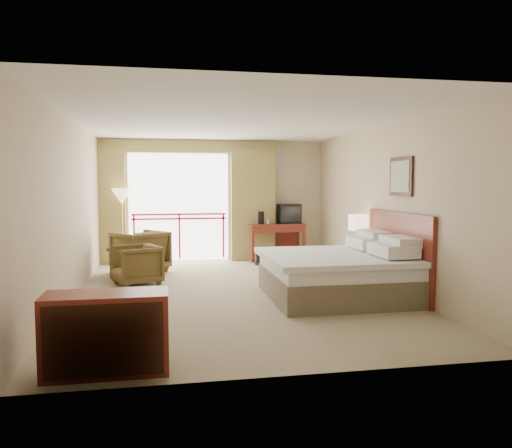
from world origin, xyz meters
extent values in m
plane|color=gray|center=(0.00, 0.00, 0.00)|extent=(7.00, 7.00, 0.00)
plane|color=white|center=(0.00, 0.00, 2.70)|extent=(7.00, 7.00, 0.00)
plane|color=#CAB68F|center=(0.00, 3.50, 1.35)|extent=(5.00, 0.00, 5.00)
plane|color=#CAB68F|center=(0.00, -3.50, 1.35)|extent=(5.00, 0.00, 5.00)
plane|color=#CAB68F|center=(-2.50, 0.00, 1.35)|extent=(0.00, 7.00, 7.00)
plane|color=#CAB68F|center=(2.50, 0.00, 1.35)|extent=(0.00, 7.00, 7.00)
plane|color=white|center=(-0.80, 3.48, 1.20)|extent=(2.40, 0.00, 2.40)
cube|color=red|center=(-0.80, 3.46, 0.95)|extent=(2.09, 0.03, 0.04)
cube|color=red|center=(-0.80, 3.46, 1.05)|extent=(2.09, 0.03, 0.04)
cube|color=red|center=(-1.79, 3.46, 0.55)|extent=(0.04, 0.03, 1.00)
cube|color=red|center=(-0.80, 3.46, 0.55)|extent=(0.04, 0.03, 1.00)
cube|color=red|center=(0.19, 3.46, 0.55)|extent=(0.04, 0.03, 1.00)
cube|color=olive|center=(-2.45, 3.35, 1.25)|extent=(1.00, 0.26, 2.50)
cube|color=olive|center=(0.85, 3.35, 1.25)|extent=(1.00, 0.26, 2.50)
cube|color=olive|center=(-0.80, 3.38, 2.55)|extent=(4.40, 0.22, 0.28)
cube|color=silver|center=(1.30, 3.47, 2.35)|extent=(0.50, 0.04, 0.50)
cube|color=brown|center=(1.45, -0.60, 0.20)|extent=(2.05, 2.00, 0.40)
cube|color=white|center=(1.45, -0.60, 0.50)|extent=(2.01, 1.96, 0.22)
cube|color=white|center=(1.40, -0.60, 0.63)|extent=(2.09, 2.06, 0.08)
cube|color=white|center=(2.15, -1.05, 0.78)|extent=(0.50, 0.75, 0.18)
cube|color=white|center=(2.15, -0.15, 0.78)|extent=(0.50, 0.75, 0.18)
cube|color=white|center=(2.28, -1.05, 0.90)|extent=(0.40, 0.70, 0.14)
cube|color=white|center=(2.28, -0.15, 0.90)|extent=(0.40, 0.70, 0.14)
cube|color=maroon|center=(2.46, -0.60, 0.65)|extent=(0.06, 2.10, 1.30)
cube|color=black|center=(2.48, -0.60, 1.85)|extent=(0.03, 0.72, 0.60)
cube|color=silver|center=(2.46, -0.60, 1.85)|extent=(0.01, 0.60, 0.48)
cube|color=maroon|center=(2.30, 0.63, 0.28)|extent=(0.42, 0.49, 0.56)
cylinder|color=tan|center=(2.30, 0.68, 0.60)|extent=(0.14, 0.14, 0.04)
cylinder|color=tan|center=(2.30, 0.68, 0.78)|extent=(0.03, 0.03, 0.36)
cylinder|color=#FFE5B2|center=(2.30, 0.68, 1.04)|extent=(0.34, 0.34, 0.28)
cube|color=black|center=(2.25, 0.48, 0.61)|extent=(0.23, 0.21, 0.08)
cube|color=maroon|center=(1.37, 3.21, 0.80)|extent=(1.27, 0.61, 0.05)
cube|color=maroon|center=(0.79, 2.95, 0.39)|extent=(0.06, 0.06, 0.78)
cube|color=maroon|center=(1.95, 2.95, 0.39)|extent=(0.06, 0.06, 0.78)
cube|color=maroon|center=(0.79, 3.48, 0.39)|extent=(0.06, 0.06, 0.78)
cube|color=maroon|center=(1.95, 3.48, 0.39)|extent=(0.06, 0.06, 0.78)
cube|color=maroon|center=(1.37, 3.48, 0.48)|extent=(1.16, 0.03, 0.58)
cube|color=maroon|center=(1.37, 2.94, 0.72)|extent=(1.16, 0.03, 0.13)
cube|color=black|center=(1.67, 3.21, 1.05)|extent=(0.49, 0.38, 0.45)
cube|color=black|center=(1.67, 3.02, 1.05)|extent=(0.45, 0.02, 0.36)
cylinder|color=black|center=(1.02, 3.21, 0.97)|extent=(0.17, 0.17, 0.28)
cylinder|color=white|center=(1.17, 3.16, 0.87)|extent=(0.08, 0.08, 0.09)
cylinder|color=black|center=(0.88, 2.59, 0.15)|extent=(0.31, 0.31, 0.31)
imported|color=#473718|center=(-1.61, 2.18, 0.00)|extent=(1.24, 1.25, 0.82)
imported|color=#473718|center=(-1.62, 0.93, 0.00)|extent=(0.97, 0.95, 0.69)
cylinder|color=black|center=(-1.90, 1.43, 0.56)|extent=(0.53, 0.53, 0.04)
cylinder|color=black|center=(-1.90, 1.43, 0.29)|extent=(0.06, 0.06, 0.53)
cylinder|color=black|center=(-1.90, 1.43, 0.02)|extent=(0.38, 0.38, 0.03)
imported|color=white|center=(-1.90, 1.43, 0.58)|extent=(0.20, 0.24, 0.02)
cylinder|color=tan|center=(-2.01, 3.05, 0.01)|extent=(0.27, 0.27, 0.03)
cylinder|color=tan|center=(-2.01, 3.05, 0.71)|extent=(0.03, 0.03, 1.42)
cone|color=#FFE5B2|center=(-2.01, 3.05, 1.47)|extent=(0.42, 0.42, 0.33)
cube|color=maroon|center=(-1.67, -3.11, 0.37)|extent=(1.12, 0.47, 0.75)
cube|color=black|center=(-1.67, -3.35, 0.37)|extent=(1.03, 0.02, 0.66)
camera|label=1|loc=(-1.13, -7.79, 1.76)|focal=35.00mm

